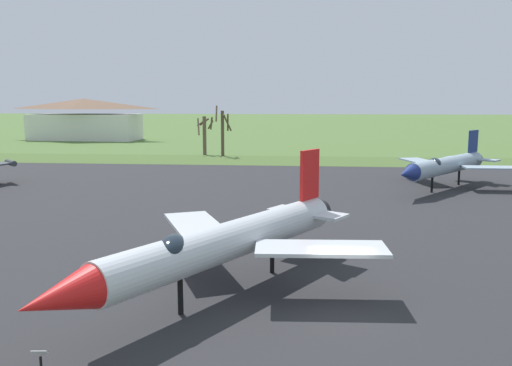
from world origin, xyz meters
name	(u,v)px	position (x,y,z in m)	size (l,w,h in m)	color
ground_plane	(341,312)	(0.00, 0.00, 0.00)	(600.00, 600.00, 0.00)	#4C6B33
asphalt_apron	(326,216)	(0.00, 17.46, 0.03)	(99.76, 58.21, 0.05)	#28282B
grass_verge_strip	(317,161)	(0.00, 52.57, 0.03)	(159.76, 12.00, 0.06)	#45602B
jet_fighter_front_right	(446,165)	(11.59, 30.42, 2.31)	(13.43, 14.86, 5.32)	#8EA3B2
jet_fighter_rear_center	(222,242)	(-4.98, 1.21, 2.40)	(12.33, 15.87, 5.79)	silver
info_placard_rear_center	(41,360)	(-9.38, -6.04, 0.59)	(0.51, 0.30, 0.96)	black
bare_tree_far_left	(205,132)	(-17.05, 59.97, 3.49)	(2.79, 2.75, 5.89)	brown
bare_tree_left_of_center	(223,130)	(-13.91, 57.85, 3.94)	(2.49, 2.40, 7.56)	brown
visitor_building	(85,120)	(-48.26, 87.95, 4.20)	(24.26, 10.25, 8.66)	silver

